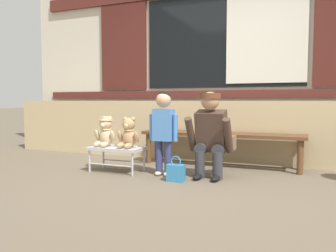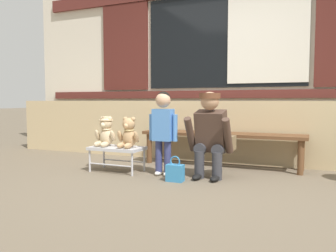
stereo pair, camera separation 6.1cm
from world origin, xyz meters
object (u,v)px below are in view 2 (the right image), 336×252
object	(u,v)px
wooden_bench_long	(221,138)
child_standing	(163,124)
teddy_bear_with_hat	(106,132)
teddy_bear_plain	(129,134)
handbag_on_ground	(175,172)
small_display_bench	(117,150)
adult_crouching	(211,134)

from	to	relation	value
wooden_bench_long	child_standing	bearing A→B (deg)	-120.52
teddy_bear_with_hat	teddy_bear_plain	size ratio (longest dim) A/B	1.00
teddy_bear_with_hat	handbag_on_ground	size ratio (longest dim) A/B	1.34
wooden_bench_long	teddy_bear_plain	xyz separation A→B (m)	(-0.91, -0.81, 0.09)
teddy_bear_plain	handbag_on_ground	xyz separation A→B (m)	(0.67, -0.20, -0.37)
wooden_bench_long	teddy_bear_with_hat	distance (m)	1.47
wooden_bench_long	small_display_bench	xyz separation A→B (m)	(-1.07, -0.81, -0.11)
wooden_bench_long	teddy_bear_with_hat	world-z (taller)	teddy_bear_with_hat
small_display_bench	teddy_bear_plain	world-z (taller)	teddy_bear_plain
teddy_bear_with_hat	child_standing	world-z (taller)	child_standing
adult_crouching	handbag_on_ground	world-z (taller)	adult_crouching
teddy_bear_with_hat	teddy_bear_plain	distance (m)	0.32
small_display_bench	teddy_bear_with_hat	bearing A→B (deg)	179.23
teddy_bear_plain	adult_crouching	world-z (taller)	adult_crouching
small_display_bench	handbag_on_ground	bearing A→B (deg)	-13.06
small_display_bench	teddy_bear_plain	distance (m)	0.25
small_display_bench	adult_crouching	xyz separation A→B (m)	(1.13, 0.14, 0.21)
small_display_bench	handbag_on_ground	xyz separation A→B (m)	(0.83, -0.19, -0.17)
teddy_bear_plain	child_standing	size ratio (longest dim) A/B	0.38
child_standing	small_display_bench	bearing A→B (deg)	-178.25
child_standing	teddy_bear_with_hat	bearing A→B (deg)	-178.78
small_display_bench	adult_crouching	bearing A→B (deg)	7.01
small_display_bench	adult_crouching	distance (m)	1.16
child_standing	handbag_on_ground	distance (m)	0.59
handbag_on_ground	small_display_bench	bearing A→B (deg)	166.94
teddy_bear_with_hat	adult_crouching	xyz separation A→B (m)	(1.29, 0.14, 0.01)
teddy_bear_with_hat	child_standing	xyz separation A→B (m)	(0.76, 0.02, 0.12)
handbag_on_ground	adult_crouching	bearing A→B (deg)	48.26
wooden_bench_long	teddy_bear_plain	distance (m)	1.22
wooden_bench_long	adult_crouching	world-z (taller)	adult_crouching
teddy_bear_plain	handbag_on_ground	world-z (taller)	teddy_bear_plain
wooden_bench_long	teddy_bear_with_hat	bearing A→B (deg)	-146.67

